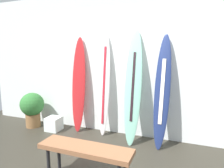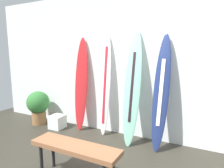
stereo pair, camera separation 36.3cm
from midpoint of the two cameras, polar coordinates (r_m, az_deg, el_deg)
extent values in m
cube|color=silver|center=(3.78, 4.91, 5.68)|extent=(7.20, 0.20, 2.80)
ellipsoid|color=red|center=(4.08, -12.25, -0.30)|extent=(0.30, 0.28, 1.94)
cone|color=black|center=(4.24, -12.29, -11.14)|extent=(0.07, 0.08, 0.11)
ellipsoid|color=silver|center=(3.81, -4.98, -0.41)|extent=(0.24, 0.27, 1.99)
cube|color=red|center=(3.78, -5.16, -0.43)|extent=(0.05, 0.17, 1.50)
ellipsoid|color=#80C0A9|center=(3.47, 3.27, -0.74)|extent=(0.33, 0.51, 2.06)
cube|color=black|center=(3.45, 3.14, -0.71)|extent=(0.06, 0.27, 1.21)
cone|color=black|center=(3.58, 2.39, -14.64)|extent=(0.07, 0.09, 0.11)
ellipsoid|color=navy|center=(3.36, 11.55, -2.15)|extent=(0.29, 0.47, 1.95)
cube|color=silver|center=(3.33, 11.46, -2.14)|extent=(0.07, 0.23, 1.08)
cone|color=black|center=(3.50, 10.79, -15.58)|extent=(0.07, 0.09, 0.11)
cube|color=white|center=(4.42, -19.00, -10.99)|extent=(0.29, 0.29, 0.28)
cylinder|color=olive|center=(4.80, -24.15, -9.64)|extent=(0.31, 0.31, 0.29)
sphere|color=#327333|center=(4.70, -24.43, -5.45)|extent=(0.51, 0.51, 0.51)
cube|color=#8F5B3B|center=(2.57, -12.07, -18.13)|extent=(1.20, 0.32, 0.06)
cylinder|color=black|center=(2.88, -21.81, -20.95)|extent=(0.04, 0.04, 0.42)
cylinder|color=black|center=(3.02, -18.81, -19.26)|extent=(0.04, 0.04, 0.42)
camera|label=1|loc=(0.18, -92.86, -0.46)|focal=31.23mm
camera|label=2|loc=(0.18, 87.14, 0.46)|focal=31.23mm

